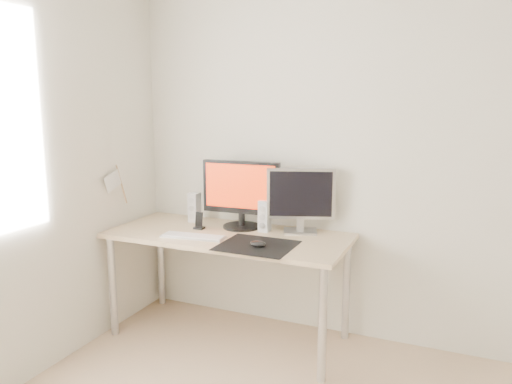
% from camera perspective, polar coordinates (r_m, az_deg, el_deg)
% --- Properties ---
extents(wall_back, '(3.50, 0.00, 3.50)m').
position_cam_1_polar(wall_back, '(3.29, 14.35, 3.99)').
color(wall_back, white).
rests_on(wall_back, ground).
extents(mousepad, '(0.45, 0.40, 0.00)m').
position_cam_1_polar(mousepad, '(3.05, 0.10, -6.14)').
color(mousepad, black).
rests_on(mousepad, desk).
extents(mouse, '(0.10, 0.06, 0.04)m').
position_cam_1_polar(mouse, '(3.01, 0.22, -5.96)').
color(mouse, black).
rests_on(mouse, mousepad).
extents(desk, '(1.60, 0.70, 0.73)m').
position_cam_1_polar(desk, '(3.35, -3.21, -6.05)').
color(desk, '#D1B587').
rests_on(desk, ground).
extents(main_monitor, '(0.55, 0.27, 0.47)m').
position_cam_1_polar(main_monitor, '(3.41, -1.72, 0.02)').
color(main_monitor, black).
rests_on(main_monitor, desk).
extents(second_monitor, '(0.44, 0.22, 0.43)m').
position_cam_1_polar(second_monitor, '(3.31, 5.13, -0.59)').
color(second_monitor, '#AFAFB2').
rests_on(second_monitor, desk).
extents(speaker_left, '(0.07, 0.08, 0.21)m').
position_cam_1_polar(speaker_left, '(3.64, -7.06, -1.75)').
color(speaker_left, silver).
rests_on(speaker_left, desk).
extents(speaker_right, '(0.07, 0.08, 0.21)m').
position_cam_1_polar(speaker_right, '(3.35, 0.98, -2.76)').
color(speaker_right, silver).
rests_on(speaker_right, desk).
extents(keyboard, '(0.43, 0.16, 0.02)m').
position_cam_1_polar(keyboard, '(3.25, -7.18, -5.05)').
color(keyboard, '#AEADB0').
rests_on(keyboard, desk).
extents(phone_dock, '(0.07, 0.06, 0.12)m').
position_cam_1_polar(phone_dock, '(3.45, -6.52, -3.63)').
color(phone_dock, black).
rests_on(phone_dock, desk).
extents(pennant, '(0.01, 0.23, 0.29)m').
position_cam_1_polar(pennant, '(3.56, -15.74, 1.13)').
color(pennant, '#A57F54').
rests_on(pennant, wall_left).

